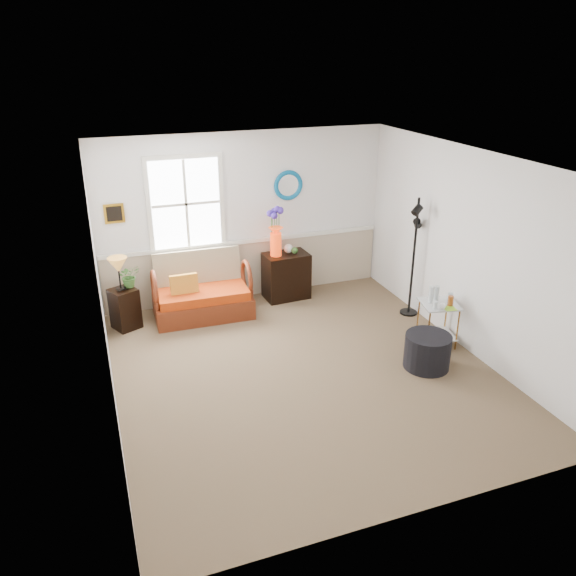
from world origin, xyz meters
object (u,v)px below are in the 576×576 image
object	(u,v)px
side_table	(437,324)
floor_lamp	(414,258)
loveseat	(202,287)
cabinet	(286,276)
ottoman	(427,351)
lamp_stand	(125,309)

from	to	relation	value
side_table	floor_lamp	distance (m)	1.12
loveseat	cabinet	xyz separation A→B (m)	(1.40, 0.20, -0.09)
floor_lamp	ottoman	xyz separation A→B (m)	(-0.61, -1.42, -0.67)
side_table	loveseat	bearing A→B (deg)	145.16
loveseat	lamp_stand	bearing A→B (deg)	-177.39
side_table	lamp_stand	bearing A→B (deg)	153.81
lamp_stand	cabinet	size ratio (longest dim) A/B	0.80
lamp_stand	floor_lamp	bearing A→B (deg)	-13.58
lamp_stand	ottoman	xyz separation A→B (m)	(3.45, -2.40, -0.08)
loveseat	floor_lamp	size ratio (longest dim) A/B	0.79
lamp_stand	cabinet	world-z (taller)	cabinet
loveseat	lamp_stand	size ratio (longest dim) A/B	2.39
cabinet	side_table	size ratio (longest dim) A/B	1.24
lamp_stand	floor_lamp	world-z (taller)	floor_lamp
loveseat	ottoman	distance (m)	3.37
side_table	floor_lamp	xyz separation A→B (m)	(0.15, 0.94, 0.59)
lamp_stand	ottoman	world-z (taller)	lamp_stand
side_table	floor_lamp	world-z (taller)	floor_lamp
ottoman	lamp_stand	bearing A→B (deg)	145.13
loveseat	cabinet	bearing A→B (deg)	9.87
loveseat	lamp_stand	world-z (taller)	loveseat
cabinet	floor_lamp	size ratio (longest dim) A/B	0.41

